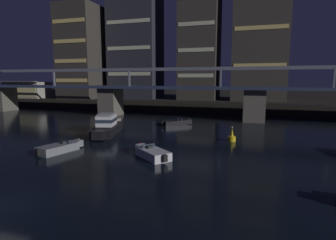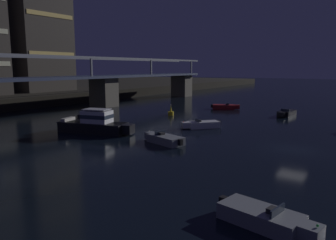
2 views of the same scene
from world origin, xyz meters
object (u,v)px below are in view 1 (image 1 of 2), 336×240
at_px(tower_west_tall, 136,37).
at_px(speedboat_far_left, 152,153).
at_px(speedboat_mid_left, 60,148).
at_px(channel_buoy, 232,137).
at_px(river_bridge, 177,96).
at_px(tower_west_low, 84,53).
at_px(tower_central, 200,39).
at_px(tower_east_tall, 261,13).
at_px(speedboat_far_center, 176,123).
at_px(cabin_cruiser_near_left, 107,126).
at_px(waterfront_pavilion, 28,90).

bearing_deg(tower_west_tall, speedboat_far_left, -64.70).
height_order(speedboat_mid_left, channel_buoy, channel_buoy).
distance_m(river_bridge, tower_west_low, 36.03).
relative_size(tower_west_tall, tower_central, 1.08).
distance_m(speedboat_far_left, channel_buoy, 11.41).
bearing_deg(tower_west_tall, tower_east_tall, 1.46).
bearing_deg(speedboat_far_center, river_bridge, 104.79).
xyz_separation_m(tower_west_tall, tower_central, (17.59, 0.55, -1.30)).
xyz_separation_m(tower_central, cabin_cruiser_near_left, (-5.07, -38.82, -16.36)).
relative_size(speedboat_mid_left, speedboat_far_center, 1.15).
bearing_deg(river_bridge, channel_buoy, -56.08).
xyz_separation_m(tower_west_low, speedboat_far_left, (35.52, -42.52, -14.08)).
xyz_separation_m(tower_central, tower_east_tall, (14.54, 0.27, 5.54)).
height_order(tower_central, speedboat_mid_left, tower_central).
bearing_deg(waterfront_pavilion, tower_east_tall, 8.74).
distance_m(tower_central, tower_east_tall, 15.56).
relative_size(tower_west_low, waterfront_pavilion, 2.01).
bearing_deg(speedboat_far_left, tower_west_low, 129.88).
xyz_separation_m(tower_west_low, cabin_cruiser_near_left, (25.78, -33.72, -13.45)).
height_order(waterfront_pavilion, cabin_cruiser_near_left, waterfront_pavilion).
bearing_deg(tower_central, channel_buoy, -73.52).
relative_size(tower_west_low, tower_east_tall, 0.60).
bearing_deg(tower_central, tower_west_low, -170.60).
height_order(waterfront_pavilion, speedboat_far_left, waterfront_pavilion).
height_order(cabin_cruiser_near_left, channel_buoy, cabin_cruiser_near_left).
relative_size(speedboat_far_left, channel_buoy, 2.59).
distance_m(tower_west_tall, speedboat_mid_left, 52.93).
distance_m(river_bridge, tower_central, 24.89).
xyz_separation_m(tower_central, waterfront_pavilion, (-47.08, -9.21, -12.97)).
height_order(tower_central, tower_east_tall, tower_east_tall).
bearing_deg(speedboat_far_left, waterfront_pavilion, 143.41).
relative_size(tower_central, waterfront_pavilion, 2.48).
relative_size(tower_west_low, tower_west_tall, 0.75).
bearing_deg(waterfront_pavilion, tower_west_tall, 16.36).
relative_size(tower_west_low, speedboat_mid_left, 4.79).
xyz_separation_m(river_bridge, channel_buoy, (11.61, -17.26, -3.77)).
distance_m(river_bridge, cabin_cruiser_near_left, 18.62).
xyz_separation_m(tower_west_tall, cabin_cruiser_near_left, (12.51, -38.27, -17.66)).
relative_size(waterfront_pavilion, channel_buoy, 7.05).
xyz_separation_m(waterfront_pavilion, speedboat_far_left, (51.75, -38.42, -4.02)).
distance_m(tower_central, speedboat_mid_left, 51.70).
xyz_separation_m(tower_west_tall, speedboat_far_center, (19.49, -28.74, -18.29)).
relative_size(cabin_cruiser_near_left, speedboat_far_center, 2.07).
bearing_deg(tower_west_tall, tower_central, 1.79).
relative_size(speedboat_far_center, channel_buoy, 2.57).
bearing_deg(tower_west_tall, river_bridge, -49.88).
bearing_deg(cabin_cruiser_near_left, channel_buoy, 1.52).
relative_size(tower_east_tall, cabin_cruiser_near_left, 4.47).
distance_m(waterfront_pavilion, cabin_cruiser_near_left, 51.51).
height_order(speedboat_mid_left, speedboat_far_center, same).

